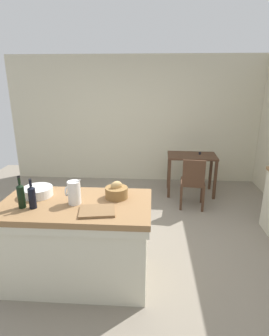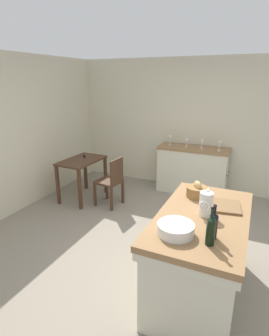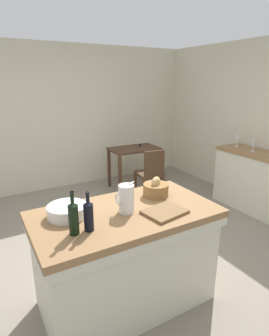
# 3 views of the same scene
# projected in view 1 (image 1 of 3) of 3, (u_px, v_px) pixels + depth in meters

# --- Properties ---
(ground_plane) EXTENTS (6.76, 6.76, 0.00)m
(ground_plane) POSITION_uv_depth(u_px,v_px,m) (124.00, 243.00, 3.72)
(ground_plane) COLOR gray
(wall_back) EXTENTS (5.32, 0.12, 2.60)m
(wall_back) POSITION_uv_depth(u_px,v_px,m) (136.00, 120.00, 5.79)
(wall_back) COLOR beige
(wall_back) RESTS_ON ground
(island_table) EXTENTS (1.55, 0.85, 0.92)m
(island_table) POSITION_uv_depth(u_px,v_px,m) (78.00, 239.00, 2.93)
(island_table) COLOR olive
(island_table) RESTS_ON ground
(writing_desk) EXTENTS (0.92, 0.59, 0.82)m
(writing_desk) POSITION_uv_depth(u_px,v_px,m) (192.00, 161.00, 5.17)
(writing_desk) COLOR #472D1E
(writing_desk) RESTS_ON ground
(wooden_chair) EXTENTS (0.44, 0.44, 0.89)m
(wooden_chair) POSITION_uv_depth(u_px,v_px,m) (193.00, 182.00, 4.61)
(wooden_chair) COLOR #472D1E
(wooden_chair) RESTS_ON ground
(pitcher) EXTENTS (0.17, 0.13, 0.28)m
(pitcher) POSITION_uv_depth(u_px,v_px,m) (74.00, 192.00, 2.74)
(pitcher) COLOR white
(pitcher) RESTS_ON island_table
(wash_bowl) EXTENTS (0.32, 0.32, 0.10)m
(wash_bowl) POSITION_uv_depth(u_px,v_px,m) (38.00, 192.00, 2.95)
(wash_bowl) COLOR white
(wash_bowl) RESTS_ON island_table
(bread_basket) EXTENTS (0.24, 0.24, 0.19)m
(bread_basket) POSITION_uv_depth(u_px,v_px,m) (117.00, 192.00, 2.89)
(bread_basket) COLOR olive
(bread_basket) RESTS_ON island_table
(cutting_board) EXTENTS (0.37, 0.31, 0.02)m
(cutting_board) POSITION_uv_depth(u_px,v_px,m) (97.00, 211.00, 2.59)
(cutting_board) COLOR brown
(cutting_board) RESTS_ON island_table
(wine_bottle_dark) EXTENTS (0.07, 0.07, 0.30)m
(wine_bottle_dark) POSITION_uv_depth(u_px,v_px,m) (32.00, 196.00, 2.64)
(wine_bottle_dark) COLOR black
(wine_bottle_dark) RESTS_ON island_table
(wine_bottle_amber) EXTENTS (0.07, 0.07, 0.32)m
(wine_bottle_amber) POSITION_uv_depth(u_px,v_px,m) (21.00, 195.00, 2.65)
(wine_bottle_amber) COLOR black
(wine_bottle_amber) RESTS_ON island_table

